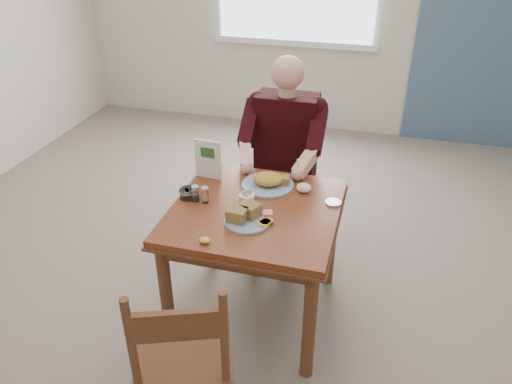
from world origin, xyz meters
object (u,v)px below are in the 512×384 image
(far_plate, at_px, (269,182))
(diner, at_px, (284,145))
(near_plate, at_px, (246,216))
(table, at_px, (255,225))
(chair_near, at_px, (184,357))
(chair_far, at_px, (285,183))

(far_plate, bearing_deg, diner, 91.76)
(near_plate, height_order, far_plate, same)
(table, bearing_deg, near_plate, -94.24)
(diner, bearing_deg, table, -90.00)
(table, distance_m, far_plate, 0.29)
(near_plate, xyz_separation_m, far_plate, (0.02, 0.39, 0.00))
(chair_near, height_order, near_plate, chair_near)
(table, xyz_separation_m, diner, (0.00, 0.71, 0.17))
(chair_far, xyz_separation_m, chair_near, (-0.09, -1.65, 0.00))
(table, xyz_separation_m, chair_near, (-0.09, -0.85, -0.16))
(chair_near, bearing_deg, far_plate, 84.54)
(chair_near, xyz_separation_m, far_plate, (0.11, 1.10, 0.30))
(chair_far, distance_m, chair_near, 1.65)
(chair_far, bearing_deg, table, -90.00)
(table, height_order, far_plate, far_plate)
(table, xyz_separation_m, far_plate, (0.01, 0.25, 0.14))
(near_plate, bearing_deg, table, 85.76)
(far_plate, bearing_deg, chair_far, 91.48)
(diner, height_order, far_plate, diner)
(diner, bearing_deg, far_plate, -88.24)
(chair_near, bearing_deg, near_plate, 83.52)
(chair_near, bearing_deg, table, 83.88)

